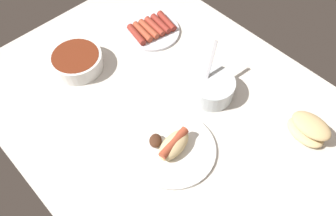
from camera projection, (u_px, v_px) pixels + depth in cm
name	position (u px, v px, depth cm)	size (l,w,h in cm)	color
ground_plane	(169.00, 110.00, 108.57)	(120.00, 90.00, 3.00)	silver
plate_hotdog_assembled	(173.00, 147.00, 97.55)	(24.31, 24.31, 5.61)	white
bowl_coleslaw	(212.00, 87.00, 107.36)	(14.30, 14.30, 16.04)	silver
plate_sausages	(152.00, 30.00, 125.43)	(20.25, 20.25, 3.35)	white
bread_stack	(308.00, 129.00, 98.67)	(12.56, 8.67, 7.20)	#E5C689
bowl_chili	(77.00, 61.00, 114.46)	(17.29, 17.29, 5.48)	white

